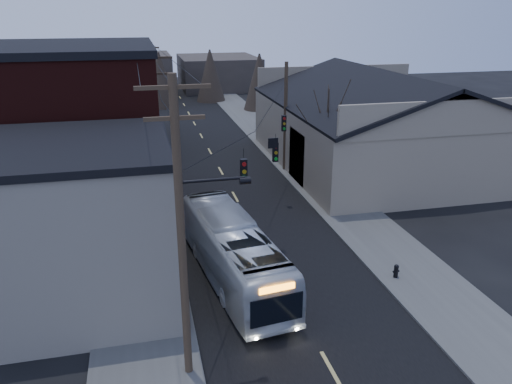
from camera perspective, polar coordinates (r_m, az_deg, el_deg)
road_surface at (r=43.78m, az=-4.91°, el=3.97°), size 9.00×110.00×0.02m
sidewalk_left at (r=43.35m, az=-13.45°, el=3.39°), size 4.00×110.00×0.12m
sidewalk_right at (r=45.11m, az=3.30°, el=4.58°), size 4.00×110.00×0.12m
building_clapboard at (r=22.58m, az=-19.89°, el=-3.76°), size 8.00×8.00×7.00m
building_brick at (r=32.67m, az=-20.12°, el=6.24°), size 10.00×12.00×10.00m
building_left_far at (r=48.53m, az=-17.44°, el=8.98°), size 9.00×14.00×7.00m
warehouse at (r=42.33m, az=13.85°, el=6.66°), size 16.16×20.60×7.73m
building_far_left at (r=77.16m, az=-13.56°, el=12.84°), size 10.00×12.00×6.00m
building_far_right at (r=83.21m, az=-4.35°, el=13.48°), size 12.00×14.00×5.00m
bare_tree at (r=35.07m, az=8.05°, el=5.81°), size 0.40×0.40×7.20m
utility_lines at (r=36.59m, az=-8.62°, el=8.57°), size 11.24×45.28×10.50m
bus at (r=23.62m, az=-2.59°, el=-6.84°), size 3.82×10.82×2.95m
parked_car at (r=40.94m, az=-10.41°, el=3.61°), size 1.69×4.50×1.47m
fire_hydrant at (r=24.99m, az=15.72°, el=-8.62°), size 0.31×0.23×0.67m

